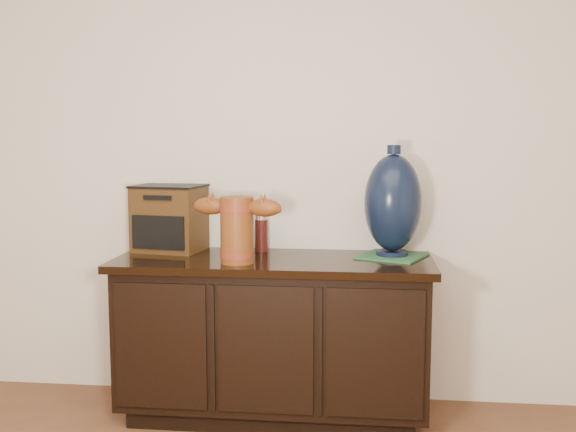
# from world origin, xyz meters

# --- Properties ---
(room) EXTENTS (5.00, 5.00, 5.00)m
(room) POSITION_xyz_m (0.00, 0.00, 1.30)
(room) COLOR brown
(room) RESTS_ON ground
(sideboard) EXTENTS (1.46, 0.56, 0.75)m
(sideboard) POSITION_xyz_m (0.00, 2.23, 0.39)
(sideboard) COLOR black
(sideboard) RESTS_ON ground
(terracotta_vessel) EXTENTS (0.42, 0.18, 0.30)m
(terracotta_vessel) POSITION_xyz_m (-0.15, 2.10, 0.92)
(terracotta_vessel) COLOR brown
(terracotta_vessel) RESTS_ON sideboard
(tv_radio) EXTENTS (0.36, 0.31, 0.32)m
(tv_radio) POSITION_xyz_m (-0.53, 2.38, 0.92)
(tv_radio) COLOR #402710
(tv_radio) RESTS_ON sideboard
(green_mat) EXTENTS (0.36, 0.36, 0.01)m
(green_mat) POSITION_xyz_m (0.54, 2.32, 0.76)
(green_mat) COLOR #2B5F37
(green_mat) RESTS_ON sideboard
(lamp_base) EXTENTS (0.35, 0.35, 0.51)m
(lamp_base) POSITION_xyz_m (0.54, 2.32, 1.01)
(lamp_base) COLOR black
(lamp_base) RESTS_ON green_mat
(spray_can) EXTENTS (0.06, 0.06, 0.18)m
(spray_can) POSITION_xyz_m (-0.08, 2.41, 0.84)
(spray_can) COLOR #5F1610
(spray_can) RESTS_ON sideboard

